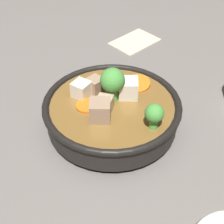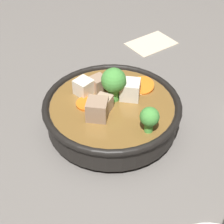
# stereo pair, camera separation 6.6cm
# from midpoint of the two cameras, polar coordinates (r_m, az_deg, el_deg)

# --- Properties ---
(ground_plane) EXTENTS (3.00, 3.00, 0.00)m
(ground_plane) POSITION_cam_midpoint_polar(r_m,az_deg,el_deg) (0.68, 2.76, -2.42)
(ground_plane) COLOR slate
(stirfry_bowl) EXTENTS (0.24, 0.24, 0.12)m
(stirfry_bowl) POSITION_cam_midpoint_polar(r_m,az_deg,el_deg) (0.66, 2.89, 0.10)
(stirfry_bowl) COLOR black
(stirfry_bowl) RESTS_ON ground_plane
(napkin) EXTENTS (0.12, 0.09, 0.00)m
(napkin) POSITION_cam_midpoint_polar(r_m,az_deg,el_deg) (0.93, 8.07, 10.26)
(napkin) COLOR beige
(napkin) RESTS_ON ground_plane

